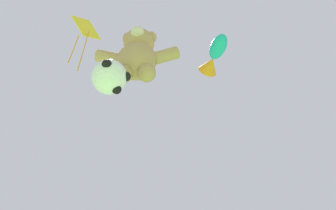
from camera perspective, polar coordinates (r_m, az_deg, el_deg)
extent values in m
ellipsoid|color=tan|center=(10.45, -4.80, 6.71)|extent=(1.11, 0.95, 1.35)
sphere|color=tan|center=(11.32, -4.46, 9.31)|extent=(0.93, 0.93, 0.93)
sphere|color=beige|center=(11.08, -4.67, 10.94)|extent=(0.39, 0.39, 0.39)
sphere|color=tan|center=(11.67, -6.00, 10.06)|extent=(0.38, 0.38, 0.38)
cylinder|color=tan|center=(10.77, -9.01, 7.13)|extent=(0.80, 0.36, 0.63)
sphere|color=tan|center=(9.94, -6.79, 4.72)|extent=(0.50, 0.50, 0.50)
sphere|color=tan|center=(11.61, -2.68, 10.24)|extent=(0.38, 0.38, 0.38)
cylinder|color=tan|center=(10.60, -0.35, 7.56)|extent=(0.80, 0.36, 0.63)
sphere|color=tan|center=(9.88, -3.29, 4.88)|extent=(0.50, 0.50, 0.50)
sphere|color=white|center=(9.49, -8.91, 4.23)|extent=(0.90, 0.90, 0.90)
sphere|color=black|center=(9.43, -6.43, 4.35)|extent=(0.25, 0.25, 0.25)
sphere|color=black|center=(9.90, -8.99, 3.79)|extent=(0.25, 0.25, 0.25)
sphere|color=black|center=(9.23, -9.31, 6.12)|extent=(0.25, 0.25, 0.25)
sphere|color=black|center=(9.27, -7.84, 2.41)|extent=(0.25, 0.25, 0.25)
ellipsoid|color=#19ADB2|center=(13.34, 7.66, 8.77)|extent=(0.86, 1.13, 0.47)
cone|color=orange|center=(13.68, 6.42, 6.07)|extent=(0.83, 0.76, 0.69)
sphere|color=black|center=(13.32, 8.14, 10.17)|extent=(0.12, 0.12, 0.12)
cube|color=yellow|center=(13.11, -12.33, 11.41)|extent=(0.87, 0.94, 1.26)
cylinder|color=orange|center=(12.04, -14.11, 8.44)|extent=(0.03, 0.06, 1.80)
cylinder|color=orange|center=(11.82, -12.75, 8.17)|extent=(0.03, 0.21, 2.12)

